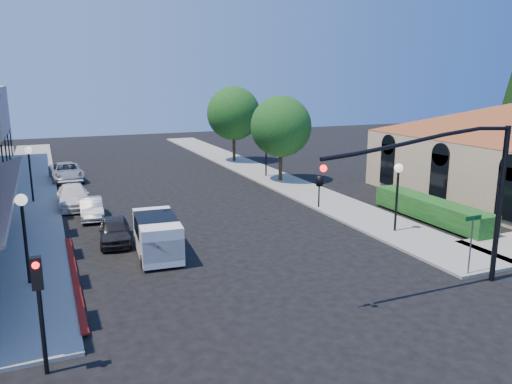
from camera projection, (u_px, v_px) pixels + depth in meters
name	position (u px, v px, depth m)	size (l,w,h in m)	color
ground	(335.00, 340.00, 14.97)	(120.00, 120.00, 0.00)	black
sidewalk_left	(30.00, 187.00, 35.84)	(3.50, 50.00, 0.12)	gray
sidewalk_right	(254.00, 170.00, 42.53)	(3.50, 50.00, 0.12)	gray
curb_red_strip	(75.00, 279.00, 19.51)	(0.25, 10.00, 0.06)	maroon
hedge	(430.00, 221.00, 27.52)	(1.40, 8.00, 1.10)	#144615
street_tree_a	(281.00, 126.00, 37.15)	(4.56, 4.56, 6.48)	black
street_tree_b	(234.00, 113.00, 46.04)	(4.94, 4.94, 7.02)	black
signal_mast_arm	(459.00, 182.00, 17.65)	(8.01, 0.39, 6.00)	black
secondary_signal	(39.00, 294.00, 12.67)	(0.28, 0.42, 3.32)	black
street_name_sign	(472.00, 235.00, 19.44)	(0.80, 0.06, 2.50)	#595B5E
lamppost_left_near	(23.00, 216.00, 18.30)	(0.44, 0.44, 3.57)	black
lamppost_left_far	(29.00, 160.00, 30.86)	(0.44, 0.44, 3.57)	black
lamppost_right_near	(398.00, 180.00, 24.80)	(0.44, 0.44, 3.57)	black
lamppost_right_far	(266.00, 143.00, 39.15)	(0.44, 0.44, 3.57)	black
white_van	(157.00, 234.00, 21.83)	(2.01, 4.07, 1.75)	white
parked_car_a	(115.00, 230.00, 23.77)	(1.42, 3.52, 1.20)	black
parked_car_b	(91.00, 208.00, 27.96)	(1.20, 3.45, 1.14)	#B7BBBD
parked_car_c	(73.00, 196.00, 30.40)	(1.83, 4.51, 1.31)	white
parked_car_d	(66.00, 172.00, 38.27)	(2.29, 4.96, 1.38)	#AFB2B4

